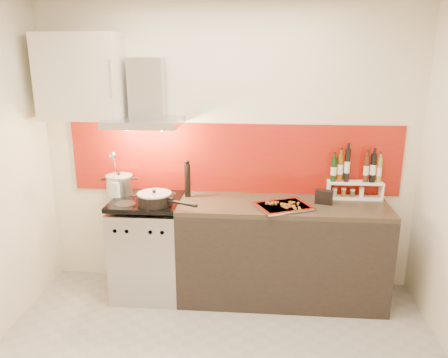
# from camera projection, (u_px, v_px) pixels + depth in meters

# --- Properties ---
(back_wall) EXTENTS (3.40, 0.02, 2.60)m
(back_wall) POSITION_uv_depth(u_px,v_px,m) (228.00, 150.00, 3.97)
(back_wall) COLOR silver
(back_wall) RESTS_ON ground
(backsplash) EXTENTS (3.00, 0.02, 0.64)m
(backsplash) POSITION_uv_depth(u_px,v_px,m) (233.00, 159.00, 3.98)
(backsplash) COLOR #922307
(backsplash) RESTS_ON back_wall
(range_stove) EXTENTS (0.60, 0.60, 0.91)m
(range_stove) POSITION_uv_depth(u_px,v_px,m) (149.00, 248.00, 3.97)
(range_stove) COLOR #B7B7BA
(range_stove) RESTS_ON ground
(counter) EXTENTS (1.80, 0.60, 0.90)m
(counter) POSITION_uv_depth(u_px,v_px,m) (281.00, 251.00, 3.88)
(counter) COLOR black
(counter) RESTS_ON ground
(range_hood) EXTENTS (0.62, 0.50, 0.61)m
(range_hood) POSITION_uv_depth(u_px,v_px,m) (146.00, 102.00, 3.75)
(range_hood) COLOR #B7B7BA
(range_hood) RESTS_ON back_wall
(upper_cabinet) EXTENTS (0.70, 0.35, 0.72)m
(upper_cabinet) POSITION_uv_depth(u_px,v_px,m) (81.00, 77.00, 3.72)
(upper_cabinet) COLOR beige
(upper_cabinet) RESTS_ON back_wall
(stock_pot) EXTENTS (0.24, 0.24, 0.21)m
(stock_pot) POSITION_uv_depth(u_px,v_px,m) (119.00, 184.00, 3.96)
(stock_pot) COLOR #B7B7BA
(stock_pot) RESTS_ON range_stove
(saute_pan) EXTENTS (0.54, 0.32, 0.13)m
(saute_pan) POSITION_uv_depth(u_px,v_px,m) (155.00, 199.00, 3.68)
(saute_pan) COLOR black
(saute_pan) RESTS_ON range_stove
(utensil_jar) EXTENTS (0.09, 0.14, 0.43)m
(utensil_jar) POSITION_uv_depth(u_px,v_px,m) (116.00, 184.00, 3.86)
(utensil_jar) COLOR silver
(utensil_jar) RESTS_ON range_stove
(pepper_mill) EXTENTS (0.05, 0.05, 0.34)m
(pepper_mill) POSITION_uv_depth(u_px,v_px,m) (187.00, 179.00, 3.89)
(pepper_mill) COLOR black
(pepper_mill) RESTS_ON counter
(step_shelf) EXTENTS (0.48, 0.13, 0.45)m
(step_shelf) POSITION_uv_depth(u_px,v_px,m) (355.00, 179.00, 3.83)
(step_shelf) COLOR white
(step_shelf) RESTS_ON counter
(caddy_box) EXTENTS (0.16, 0.10, 0.13)m
(caddy_box) POSITION_uv_depth(u_px,v_px,m) (324.00, 197.00, 3.73)
(caddy_box) COLOR black
(caddy_box) RESTS_ON counter
(baking_tray) EXTENTS (0.53, 0.48, 0.03)m
(baking_tray) POSITION_uv_depth(u_px,v_px,m) (283.00, 206.00, 3.64)
(baking_tray) COLOR silver
(baking_tray) RESTS_ON counter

